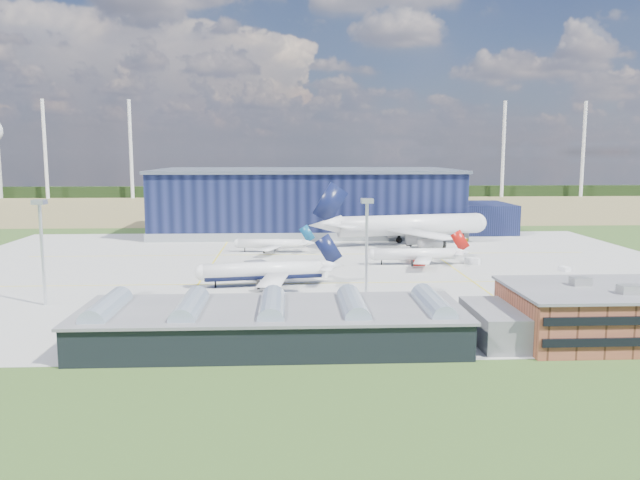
{
  "coord_description": "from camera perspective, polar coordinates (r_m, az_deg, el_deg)",
  "views": [
    {
      "loc": [
        -6.77,
        -164.76,
        33.0
      ],
      "look_at": [
        1.85,
        13.63,
        7.78
      ],
      "focal_mm": 35.0,
      "sensor_mm": 36.0,
      "label": 1
    }
  ],
  "objects": [
    {
      "name": "ground",
      "position": [
        168.17,
        -0.4,
        -3.28
      ],
      "size": [
        600.0,
        600.0,
        0.0
      ],
      "primitive_type": "plane",
      "color": "#304D1C",
      "rests_on": "ground"
    },
    {
      "name": "apron",
      "position": [
        177.97,
        -0.54,
        -2.64
      ],
      "size": [
        220.0,
        160.0,
        0.08
      ],
      "color": "#979893",
      "rests_on": "ground"
    },
    {
      "name": "farmland",
      "position": [
        386.23,
        -1.75,
        3.13
      ],
      "size": [
        600.0,
        220.0,
        0.01
      ],
      "primitive_type": "cube",
      "color": "#927B4F",
      "rests_on": "ground"
    },
    {
      "name": "treeline",
      "position": [
        465.71,
        -1.93,
        4.46
      ],
      "size": [
        600.0,
        8.0,
        8.0
      ],
      "primitive_type": "cube",
      "color": "black",
      "rests_on": "ground"
    },
    {
      "name": "horizon_dressing",
      "position": [
        494.84,
        -24.88,
        7.44
      ],
      "size": [
        440.2,
        18.0,
        70.0
      ],
      "color": "white",
      "rests_on": "ground"
    },
    {
      "name": "hangar",
      "position": [
        260.62,
        -0.65,
        3.33
      ],
      "size": [
        145.0,
        62.0,
        26.1
      ],
      "color": "black",
      "rests_on": "ground"
    },
    {
      "name": "ops_building",
      "position": [
        124.84,
        27.14,
        -5.92
      ],
      "size": [
        46.0,
        23.0,
        10.9
      ],
      "color": "brown",
      "rests_on": "ground"
    },
    {
      "name": "glass_concourse",
      "position": [
        108.78,
        -2.52,
        -7.6
      ],
      "size": [
        78.0,
        23.0,
        8.6
      ],
      "color": "black",
      "rests_on": "ground"
    },
    {
      "name": "light_mast_west",
      "position": [
        145.95,
        -24.13,
        0.42
      ],
      "size": [
        2.6,
        2.6,
        23.0
      ],
      "color": "silver",
      "rests_on": "ground"
    },
    {
      "name": "light_mast_center",
      "position": [
        136.93,
        4.29,
        0.64
      ],
      "size": [
        2.6,
        2.6,
        23.0
      ],
      "color": "silver",
      "rests_on": "ground"
    },
    {
      "name": "airliner_navy",
      "position": [
        154.79,
        -5.21,
        -1.98
      ],
      "size": [
        42.87,
        42.18,
        12.31
      ],
      "primitive_type": null,
      "rotation": [
        0.0,
        0.0,
        3.29
      ],
      "color": "white",
      "rests_on": "ground"
    },
    {
      "name": "airliner_red",
      "position": [
        185.4,
        8.62,
        -0.73
      ],
      "size": [
        31.03,
        30.36,
        10.07
      ],
      "primitive_type": null,
      "rotation": [
        0.0,
        0.0,
        3.14
      ],
      "color": "white",
      "rests_on": "ground"
    },
    {
      "name": "airliner_widebody",
      "position": [
        224.97,
        8.23,
        2.34
      ],
      "size": [
        79.61,
        78.47,
        22.02
      ],
      "primitive_type": null,
      "rotation": [
        0.0,
        0.0,
        0.21
      ],
      "color": "white",
      "rests_on": "ground"
    },
    {
      "name": "airliner_regional",
      "position": [
        206.83,
        -4.55,
        0.1
      ],
      "size": [
        30.72,
        30.19,
        9.07
      ],
      "primitive_type": null,
      "rotation": [
        0.0,
        0.0,
        3.03
      ],
      "color": "white",
      "rests_on": "ground"
    },
    {
      "name": "gse_tug_a",
      "position": [
        129.1,
        -17.92,
        -6.81
      ],
      "size": [
        3.49,
        4.39,
        1.6
      ],
      "primitive_type": "cube",
      "rotation": [
        0.0,
        0.0,
        0.34
      ],
      "color": "gold",
      "rests_on": "ground"
    },
    {
      "name": "gse_tug_b",
      "position": [
        178.78,
        -4.21,
        -2.39
      ],
      "size": [
        2.86,
        3.7,
        1.43
      ],
      "primitive_type": "cube",
      "rotation": [
        0.0,
        0.0,
        -0.22
      ],
      "color": "gold",
      "rests_on": "ground"
    },
    {
      "name": "gse_van_a",
      "position": [
        165.37,
        -0.41,
        -3.0
      ],
      "size": [
        6.67,
        4.79,
        2.67
      ],
      "primitive_type": "cube",
      "rotation": [
        0.0,
        0.0,
        1.18
      ],
      "color": "white",
      "rests_on": "ground"
    },
    {
      "name": "gse_cart_a",
      "position": [
        187.1,
        21.46,
        -2.48
      ],
      "size": [
        2.89,
        3.54,
        1.33
      ],
      "primitive_type": "cube",
      "rotation": [
        0.0,
        0.0,
        0.32
      ],
      "color": "white",
      "rests_on": "ground"
    },
    {
      "name": "gse_van_b",
      "position": [
        190.32,
        13.76,
        -1.88
      ],
      "size": [
        4.61,
        4.1,
        1.96
      ],
      "primitive_type": "cube",
      "rotation": [
        0.0,
        0.0,
        0.94
      ],
      "color": "white",
      "rests_on": "ground"
    },
    {
      "name": "gse_tug_c",
      "position": [
        238.03,
        13.05,
        0.02
      ],
      "size": [
        2.39,
        3.29,
        1.31
      ],
      "primitive_type": "cube",
      "rotation": [
        0.0,
        0.0,
        0.19
      ],
      "color": "gold",
      "rests_on": "ground"
    },
    {
      "name": "gse_cart_b",
      "position": [
        213.37,
        7.8,
        -0.76
      ],
      "size": [
        3.16,
        2.27,
        1.29
      ],
      "primitive_type": "cube",
      "rotation": [
        0.0,
        0.0,
        1.47
      ],
      "color": "white",
      "rests_on": "ground"
    },
    {
      "name": "gse_van_c",
      "position": [
        159.54,
        26.83,
        -4.39
      ],
      "size": [
        4.67,
        2.82,
        2.1
      ],
      "primitive_type": "cube",
      "rotation": [
        0.0,
        0.0,
        1.4
      ],
      "color": "white",
      "rests_on": "ground"
    },
    {
      "name": "car_b",
      "position": [
        137.51,
        25.73,
        -6.4
      ],
      "size": [
        3.75,
        1.33,
        1.23
      ],
      "primitive_type": "imported",
      "rotation": [
        0.0,
        0.0,
        1.56
      ],
      "color": "#99999E",
      "rests_on": "ground"
    }
  ]
}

